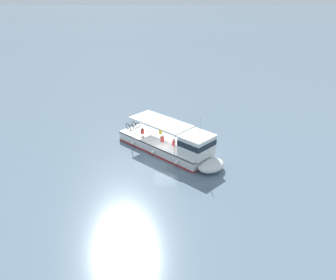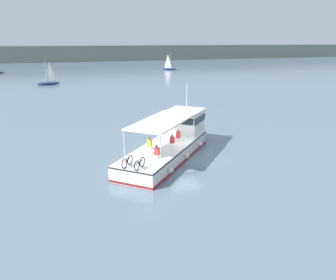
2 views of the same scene
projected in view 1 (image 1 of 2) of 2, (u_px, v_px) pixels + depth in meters
The scene contains 2 objects.
ground_plane at pixel (165, 158), 36.01m from camera, with size 400.00×400.00×0.00m, color slate.
ferry_main at pixel (175, 146), 36.10m from camera, with size 10.95×11.39×5.32m.
Camera 1 is at (31.82, 0.38, 16.95)m, focal length 37.74 mm.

